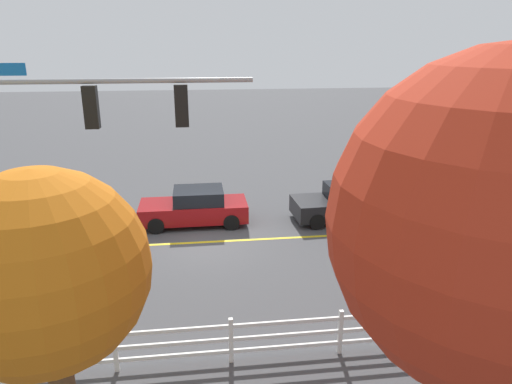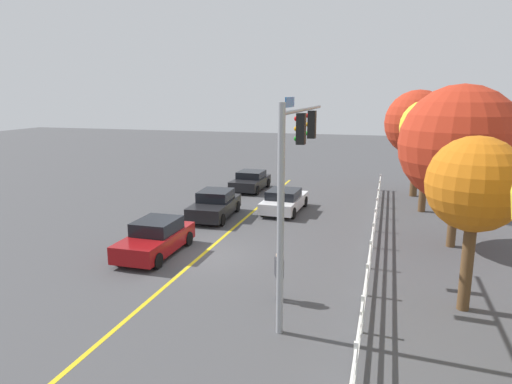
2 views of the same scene
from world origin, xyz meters
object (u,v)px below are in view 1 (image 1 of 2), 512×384
at_px(tree_3, 504,225).
at_px(car_0, 510,195).
at_px(car_1, 440,233).
at_px(pedestrian, 87,279).
at_px(car_3, 195,207).
at_px(car_2, 346,203).
at_px(tree_1, 45,274).

bearing_deg(tree_3, car_0, -127.24).
bearing_deg(car_1, tree_3, -112.65).
distance_m(pedestrian, tree_3, 10.43).
relative_size(car_0, car_3, 0.93).
distance_m(car_1, car_2, 4.15).
xyz_separation_m(pedestrian, tree_3, (-7.55, 6.18, 3.67)).
xyz_separation_m(car_3, tree_1, (1.96, 11.96, 3.35)).
relative_size(car_3, tree_1, 0.78).
xyz_separation_m(car_3, pedestrian, (2.96, 6.12, 0.22)).
height_order(car_2, pedestrian, pedestrian).
bearing_deg(car_2, car_0, 178.75).
height_order(car_1, car_2, car_2).
bearing_deg(tree_1, car_3, -99.31).
bearing_deg(car_2, car_3, -5.40).
height_order(car_0, tree_1, tree_1).
height_order(car_1, pedestrian, pedestrian).
relative_size(pedestrian, tree_1, 0.30).
distance_m(car_1, pedestrian, 11.87).
xyz_separation_m(car_0, tree_3, (9.31, 12.25, 3.94)).
distance_m(car_3, pedestrian, 6.80).
distance_m(car_0, car_2, 7.60).
distance_m(tree_1, tree_3, 6.59).
bearing_deg(pedestrian, tree_3, -152.20).
height_order(car_3, tree_1, tree_1).
bearing_deg(car_0, tree_1, 38.17).
relative_size(car_1, car_3, 1.02).
bearing_deg(pedestrian, tree_1, 166.79).
bearing_deg(car_2, tree_1, 51.80).
distance_m(car_1, tree_3, 10.31).
distance_m(pedestrian, tree_1, 6.70).
bearing_deg(car_3, car_0, 179.59).
bearing_deg(car_1, pedestrian, -165.55).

